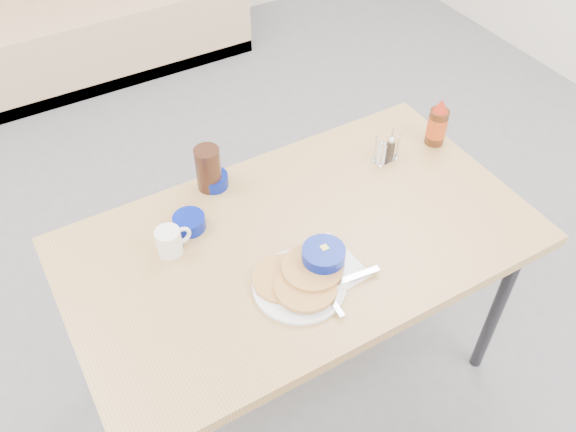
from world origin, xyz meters
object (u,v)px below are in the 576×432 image
dining_table (300,251)px  coffee_mug (170,241)px  booth_bench (83,15)px  grits_setting (323,261)px  butter_bowl (189,222)px  amber_tumbler (208,169)px  syrup_bottle (437,124)px  condiment_caddy (386,151)px  creamer_bowl (214,180)px  pancake_plate (300,281)px

dining_table → coffee_mug: 0.40m
booth_bench → grits_setting: booth_bench is taller
butter_bowl → amber_tumbler: amber_tumbler is taller
amber_tumbler → syrup_bottle: bearing=-13.2°
syrup_bottle → butter_bowl: bearing=177.0°
condiment_caddy → grits_setting: bearing=-149.8°
creamer_bowl → butter_bowl: (-0.14, -0.14, 0.00)m
condiment_caddy → syrup_bottle: 0.21m
grits_setting → butter_bowl: size_ratio=2.44×
pancake_plate → butter_bowl: 0.40m
butter_bowl → creamer_bowl: bearing=43.2°
creamer_bowl → amber_tumbler: 0.06m
pancake_plate → amber_tumbler: amber_tumbler is taller
creamer_bowl → condiment_caddy: (0.56, -0.17, 0.01)m
amber_tumbler → dining_table: bearing=-67.8°
creamer_bowl → condiment_caddy: condiment_caddy is taller
grits_setting → creamer_bowl: (-0.12, 0.48, -0.01)m
grits_setting → butter_bowl: grits_setting is taller
dining_table → coffee_mug: size_ratio=12.80×
booth_bench → amber_tumbler: bearing=-93.6°
syrup_bottle → pancake_plate: bearing=-157.0°
dining_table → condiment_caddy: bearing=20.9°
dining_table → pancake_plate: pancake_plate is taller
creamer_bowl → syrup_bottle: 0.79m
pancake_plate → amber_tumbler: 0.50m
creamer_bowl → booth_bench: bearing=86.7°
booth_bench → coffee_mug: bearing=-98.4°
coffee_mug → amber_tumbler: amber_tumbler is taller
booth_bench → creamer_bowl: booth_bench is taller
creamer_bowl → amber_tumbler: bearing=180.0°
booth_bench → pancake_plate: size_ratio=6.74×
booth_bench → syrup_bottle: bearing=-74.9°
booth_bench → condiment_caddy: 2.45m
coffee_mug → butter_bowl: (0.08, 0.06, -0.02)m
dining_table → butter_bowl: butter_bowl is taller
grits_setting → condiment_caddy: size_ratio=2.36×
grits_setting → butter_bowl: (-0.26, 0.34, -0.01)m
grits_setting → creamer_bowl: bearing=103.9°
booth_bench → condiment_caddy: booth_bench is taller
amber_tumbler → syrup_bottle: (0.78, -0.18, 0.00)m
grits_setting → amber_tumbler: amber_tumbler is taller
booth_bench → pancake_plate: bearing=-92.0°
booth_bench → condiment_caddy: (0.43, -2.37, 0.45)m
booth_bench → syrup_bottle: size_ratio=10.65×
coffee_mug → creamer_bowl: bearing=40.7°
dining_table → coffee_mug: (-0.35, 0.14, 0.11)m
coffee_mug → amber_tumbler: (0.22, 0.20, 0.03)m
creamer_bowl → syrup_bottle: size_ratio=0.54×
butter_bowl → coffee_mug: bearing=-144.0°
butter_bowl → condiment_caddy: (0.70, -0.04, 0.01)m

